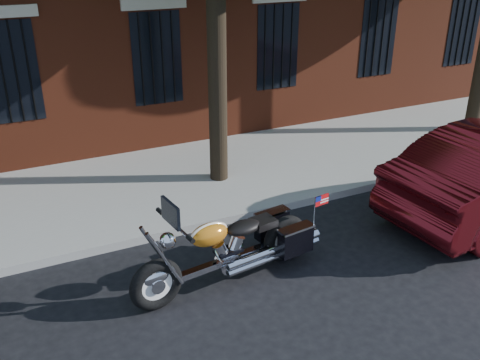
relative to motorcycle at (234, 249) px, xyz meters
name	(u,v)px	position (x,y,z in m)	size (l,w,h in m)	color
ground	(263,261)	(0.61, 0.24, -0.53)	(120.00, 120.00, 0.00)	black
curb	(227,218)	(0.61, 1.62, -0.45)	(40.00, 0.16, 0.15)	gray
sidewalk	(190,179)	(0.61, 3.50, -0.45)	(40.00, 3.60, 0.15)	gray
motorcycle	(234,249)	(0.00, 0.00, 0.00)	(3.12, 1.12, 1.56)	black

